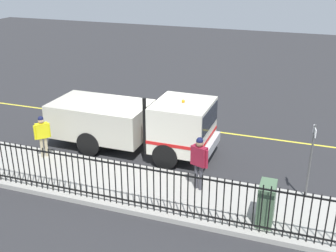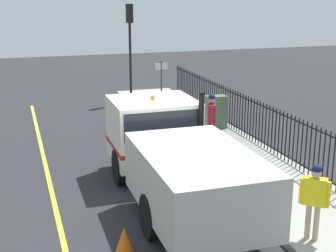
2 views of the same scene
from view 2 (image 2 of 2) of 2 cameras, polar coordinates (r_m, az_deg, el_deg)
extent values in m
plane|color=#2B2B2D|center=(11.90, 0.76, -9.53)|extent=(60.09, 60.09, 0.00)
cube|color=#A3A099|center=(13.03, 13.08, -7.29)|extent=(2.78, 27.31, 0.16)
cube|color=yellow|center=(11.41, -12.72, -11.10)|extent=(0.12, 24.58, 0.01)
cube|color=silver|center=(13.42, -1.78, -0.46)|extent=(2.29, 2.06, 1.73)
cube|color=black|center=(13.32, -1.79, 1.12)|extent=(2.11, 2.09, 0.76)
cube|color=beige|center=(10.40, 3.43, -6.54)|extent=(2.30, 3.84, 1.32)
cube|color=silver|center=(14.65, -2.92, -2.03)|extent=(2.16, 0.22, 0.36)
cube|color=red|center=(13.53, -1.76, -2.01)|extent=(2.31, 2.08, 0.12)
cylinder|color=black|center=(13.18, -5.64, -4.80)|extent=(0.31, 0.96, 0.96)
cylinder|color=black|center=(13.71, 2.70, -3.93)|extent=(0.31, 0.96, 0.96)
cylinder|color=black|center=(10.38, -1.96, -10.55)|extent=(0.31, 0.96, 0.96)
cylinder|color=black|center=(11.04, 8.36, -9.06)|extent=(0.31, 0.96, 0.96)
sphere|color=orange|center=(13.20, -1.81, 3.38)|extent=(0.12, 0.12, 0.12)
cylinder|color=black|center=(12.66, 3.89, -0.66)|extent=(0.14, 0.14, 2.08)
cube|color=maroon|center=(15.33, 5.15, 1.46)|extent=(0.39, 0.56, 0.64)
sphere|color=#997051|center=(15.23, 5.19, 3.06)|extent=(0.24, 0.24, 0.24)
sphere|color=#14193F|center=(15.21, 5.19, 3.37)|extent=(0.23, 0.23, 0.23)
cylinder|color=#3F3F47|center=(15.61, 5.06, -1.12)|extent=(0.13, 0.13, 0.86)
cylinder|color=#3F3F47|center=(15.44, 5.10, -1.31)|extent=(0.13, 0.13, 0.86)
cylinder|color=maroon|center=(15.61, 5.09, 1.60)|extent=(0.09, 0.09, 0.61)
cylinder|color=maroon|center=(15.06, 5.21, 1.08)|extent=(0.09, 0.09, 0.61)
cube|color=yellow|center=(10.15, 16.91, -7.38)|extent=(0.48, 0.46, 0.57)
sphere|color=tan|center=(10.01, 17.09, -5.32)|extent=(0.21, 0.21, 0.21)
sphere|color=#14193F|center=(9.98, 17.12, -4.92)|extent=(0.20, 0.20, 0.20)
cylinder|color=tan|center=(10.41, 17.07, -10.82)|extent=(0.11, 0.11, 0.76)
cylinder|color=tan|center=(10.42, 16.17, -10.71)|extent=(0.11, 0.11, 0.76)
cylinder|color=yellow|center=(10.14, 18.35, -7.70)|extent=(0.09, 0.09, 0.54)
cylinder|color=yellow|center=(10.18, 15.45, -7.35)|extent=(0.09, 0.09, 0.54)
cylinder|color=black|center=(12.98, 18.92, -3.98)|extent=(0.04, 0.04, 1.47)
cylinder|color=black|center=(13.13, 18.39, -3.71)|extent=(0.04, 0.04, 1.47)
cylinder|color=black|center=(13.29, 17.88, -3.44)|extent=(0.04, 0.04, 1.47)
cylinder|color=black|center=(13.44, 17.37, -3.17)|extent=(0.04, 0.04, 1.47)
cylinder|color=black|center=(13.60, 16.88, -2.92)|extent=(0.04, 0.04, 1.47)
cylinder|color=black|center=(13.76, 16.40, -2.66)|extent=(0.04, 0.04, 1.47)
cylinder|color=black|center=(13.92, 15.93, -2.42)|extent=(0.04, 0.04, 1.47)
cylinder|color=black|center=(14.08, 15.47, -2.18)|extent=(0.04, 0.04, 1.47)
cylinder|color=black|center=(14.25, 15.02, -1.94)|extent=(0.04, 0.04, 1.47)
cylinder|color=black|center=(14.41, 14.58, -1.71)|extent=(0.04, 0.04, 1.47)
cylinder|color=black|center=(14.57, 14.15, -1.49)|extent=(0.04, 0.04, 1.47)
cylinder|color=black|center=(14.74, 13.74, -1.27)|extent=(0.04, 0.04, 1.47)
cylinder|color=black|center=(14.91, 13.33, -1.05)|extent=(0.04, 0.04, 1.47)
cylinder|color=black|center=(15.08, 12.93, -0.84)|extent=(0.04, 0.04, 1.47)
cylinder|color=black|center=(15.25, 12.54, -0.64)|extent=(0.04, 0.04, 1.47)
cylinder|color=black|center=(15.41, 12.15, -0.44)|extent=(0.04, 0.04, 1.47)
cylinder|color=black|center=(15.59, 11.78, -0.24)|extent=(0.04, 0.04, 1.47)
cylinder|color=black|center=(15.76, 11.41, -0.05)|extent=(0.04, 0.04, 1.47)
cylinder|color=black|center=(15.93, 11.06, 0.14)|extent=(0.04, 0.04, 1.47)
cylinder|color=black|center=(16.10, 10.71, 0.33)|extent=(0.04, 0.04, 1.47)
cylinder|color=black|center=(16.28, 10.36, 0.51)|extent=(0.04, 0.04, 1.47)
cylinder|color=black|center=(16.45, 10.03, 0.68)|extent=(0.04, 0.04, 1.47)
cylinder|color=black|center=(16.63, 9.70, 0.86)|extent=(0.04, 0.04, 1.47)
cylinder|color=black|center=(16.80, 9.38, 1.03)|extent=(0.04, 0.04, 1.47)
cylinder|color=black|center=(16.98, 9.06, 1.19)|extent=(0.04, 0.04, 1.47)
cylinder|color=black|center=(17.16, 8.76, 1.35)|extent=(0.04, 0.04, 1.47)
cylinder|color=black|center=(17.33, 8.45, 1.51)|extent=(0.04, 0.04, 1.47)
cylinder|color=black|center=(17.51, 8.16, 1.67)|extent=(0.04, 0.04, 1.47)
cylinder|color=black|center=(17.69, 7.87, 1.82)|extent=(0.04, 0.04, 1.47)
cylinder|color=black|center=(17.87, 7.58, 1.97)|extent=(0.04, 0.04, 1.47)
cylinder|color=black|center=(18.05, 7.30, 2.12)|extent=(0.04, 0.04, 1.47)
cylinder|color=black|center=(18.23, 7.03, 2.26)|extent=(0.04, 0.04, 1.47)
cylinder|color=black|center=(18.41, 6.76, 2.40)|extent=(0.04, 0.04, 1.47)
cylinder|color=black|center=(18.60, 6.50, 2.54)|extent=(0.04, 0.04, 1.47)
cylinder|color=black|center=(18.78, 6.24, 2.67)|extent=(0.04, 0.04, 1.47)
cylinder|color=black|center=(18.96, 5.99, 2.81)|extent=(0.04, 0.04, 1.47)
cylinder|color=black|center=(19.14, 5.74, 2.94)|extent=(0.04, 0.04, 1.47)
cylinder|color=black|center=(19.33, 5.50, 3.06)|extent=(0.04, 0.04, 1.47)
cylinder|color=black|center=(19.51, 5.26, 3.19)|extent=(0.04, 0.04, 1.47)
cylinder|color=black|center=(19.70, 5.02, 3.31)|extent=(0.04, 0.04, 1.47)
cylinder|color=black|center=(19.88, 4.79, 3.43)|extent=(0.04, 0.04, 1.47)
cylinder|color=black|center=(20.07, 4.57, 3.55)|extent=(0.04, 0.04, 1.47)
cylinder|color=black|center=(20.25, 4.35, 3.66)|extent=(0.04, 0.04, 1.47)
cylinder|color=black|center=(20.44, 4.13, 3.78)|extent=(0.04, 0.04, 1.47)
cylinder|color=black|center=(20.62, 3.91, 3.89)|extent=(0.04, 0.04, 1.47)
cylinder|color=black|center=(20.81, 3.70, 4.00)|extent=(0.04, 0.04, 1.47)
cylinder|color=black|center=(21.00, 3.50, 4.10)|extent=(0.04, 0.04, 1.47)
cylinder|color=black|center=(21.19, 3.29, 4.21)|extent=(0.04, 0.04, 1.47)
cylinder|color=black|center=(21.37, 3.10, 4.31)|extent=(0.04, 0.04, 1.47)
cylinder|color=black|center=(21.56, 2.90, 4.42)|extent=(0.04, 0.04, 1.47)
cylinder|color=black|center=(21.75, 2.71, 4.51)|extent=(0.04, 0.04, 1.47)
cylinder|color=black|center=(21.94, 2.52, 4.61)|extent=(0.04, 0.04, 1.47)
cylinder|color=black|center=(22.13, 2.33, 4.71)|extent=(0.04, 0.04, 1.47)
cylinder|color=black|center=(22.32, 2.15, 4.80)|extent=(0.04, 0.04, 1.47)
cylinder|color=black|center=(22.51, 1.97, 4.90)|extent=(0.04, 0.04, 1.47)
cylinder|color=black|center=(22.70, 1.79, 4.99)|extent=(0.04, 0.04, 1.47)
cylinder|color=black|center=(22.89, 1.62, 5.08)|extent=(0.04, 0.04, 1.47)
cylinder|color=black|center=(23.08, 1.44, 5.17)|extent=(0.04, 0.04, 1.47)
cylinder|color=black|center=(23.27, 1.28, 5.25)|extent=(0.04, 0.04, 1.47)
cylinder|color=black|center=(23.46, 1.11, 5.34)|extent=(0.04, 0.04, 1.47)
cube|color=black|center=(13.18, 17.84, -0.75)|extent=(0.04, 23.21, 0.04)
cube|color=black|center=(13.55, 17.43, -5.55)|extent=(0.04, 23.21, 0.04)
cylinder|color=black|center=(22.80, -4.47, 8.67)|extent=(0.12, 0.12, 4.37)
cube|color=black|center=(22.66, -4.57, 13.09)|extent=(0.32, 0.23, 0.85)
sphere|color=red|center=(22.65, -4.58, 13.73)|extent=(0.16, 0.16, 0.16)
sphere|color=yellow|center=(22.66, -4.57, 13.09)|extent=(0.16, 0.16, 0.16)
sphere|color=green|center=(22.67, -4.56, 12.45)|extent=(0.16, 0.16, 0.16)
cube|color=#4C6B4C|center=(17.93, 5.65, 1.65)|extent=(0.78, 0.44, 1.22)
cone|color=orange|center=(9.89, -5.16, -13.27)|extent=(0.40, 0.40, 0.57)
cylinder|color=#4C4C4C|center=(18.14, -0.78, 3.86)|extent=(0.06, 0.06, 2.44)
cube|color=white|center=(17.96, -0.79, 7.04)|extent=(0.50, 0.10, 0.24)
camera|label=1|loc=(24.16, 29.75, 18.69)|focal=44.80mm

